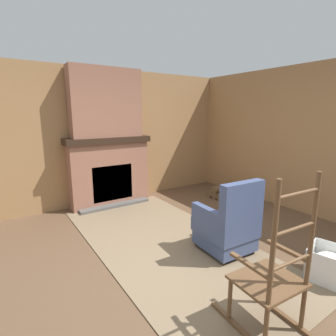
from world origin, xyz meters
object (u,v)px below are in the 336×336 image
Objects in this scene: laundry_basket at (330,265)px; storage_case at (116,133)px; firewood_stack at (221,193)px; oil_lamp_vase at (79,133)px; rocking_chair at (272,282)px; armchair at (228,226)px.

storage_case is (-3.66, -0.85, 1.20)m from laundry_basket.
storage_case is (-0.99, -1.90, 1.28)m from firewood_stack.
oil_lamp_vase reaches higher than laundry_basket.
laundry_basket is (-0.06, 1.12, -0.26)m from rocking_chair.
rocking_chair is 3.50m from firewood_stack.
firewood_stack is 3.07m from oil_lamp_vase.
firewood_stack is 1.73× the size of oil_lamp_vase.
firewood_stack is at bearing 69.07° from oil_lamp_vase.
firewood_stack is 2.14× the size of storage_case.
armchair is at bearing -154.71° from laundry_basket.
laundry_basket is at bearing 13.01° from storage_case.
armchair reaches higher than firewood_stack.
oil_lamp_vase reaches higher than rocking_chair.
firewood_stack is 2.87m from laundry_basket.
oil_lamp_vase is 0.70m from storage_case.
armchair is at bearing 7.82° from storage_case.
laundry_basket is 4.16m from oil_lamp_vase.
storage_case is at bearing -0.04° from rocking_chair.
oil_lamp_vase is 1.24× the size of storage_case.
firewood_stack is at bearing 62.40° from storage_case.
oil_lamp_vase reaches higher than armchair.
storage_case reaches higher than firewood_stack.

